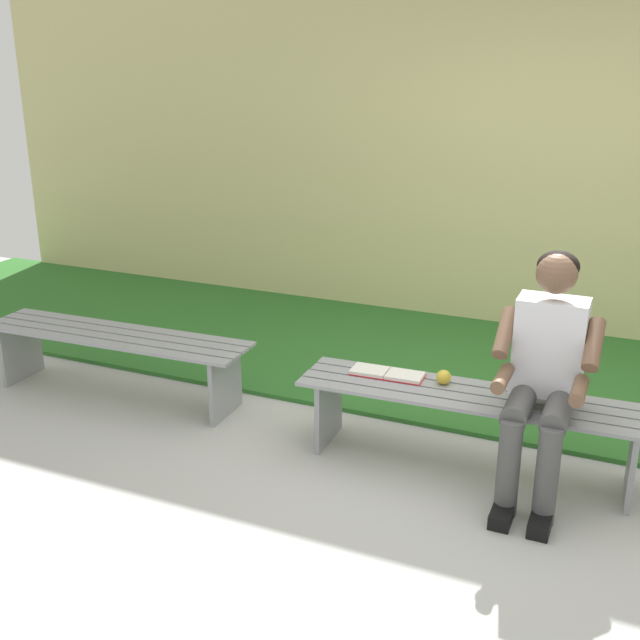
{
  "coord_description": "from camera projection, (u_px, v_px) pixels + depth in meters",
  "views": [
    {
      "loc": [
        -0.74,
        3.7,
        2.12
      ],
      "look_at": [
        0.82,
        0.15,
        0.79
      ],
      "focal_mm": 42.79,
      "sensor_mm": 36.0,
      "label": 1
    }
  ],
  "objects": [
    {
      "name": "bench_near",
      "position": [
        471.0,
        411.0,
        4.07
      ],
      "size": [
        1.89,
        0.48,
        0.44
      ],
      "rotation": [
        0.0,
        0.0,
        0.03
      ],
      "color": "gray",
      "rests_on": "ground"
    },
    {
      "name": "person_seated",
      "position": [
        544.0,
        369.0,
        3.73
      ],
      "size": [
        0.5,
        0.69,
        1.24
      ],
      "color": "silver",
      "rests_on": "ground"
    },
    {
      "name": "brick_wall",
      "position": [
        491.0,
        145.0,
        6.09
      ],
      "size": [
        9.5,
        0.24,
        2.92
      ],
      "primitive_type": "cube",
      "color": "#D1C684",
      "rests_on": "ground"
    },
    {
      "name": "apple",
      "position": [
        444.0,
        377.0,
        4.15
      ],
      "size": [
        0.08,
        0.08,
        0.08
      ],
      "primitive_type": "sphere",
      "color": "gold",
      "rests_on": "bench_near"
    },
    {
      "name": "grass_strip",
      "position": [
        360.0,
        349.0,
        5.83
      ],
      "size": [
        9.0,
        2.1,
        0.03
      ],
      "primitive_type": "cube",
      "color": "#2D6B28",
      "rests_on": "ground"
    },
    {
      "name": "book_open",
      "position": [
        387.0,
        374.0,
        4.27
      ],
      "size": [
        0.42,
        0.17,
        0.02
      ],
      "rotation": [
        0.0,
        0.0,
        0.03
      ],
      "color": "white",
      "rests_on": "bench_near"
    },
    {
      "name": "bench_far",
      "position": [
        116.0,
        348.0,
        4.95
      ],
      "size": [
        1.85,
        0.48,
        0.44
      ],
      "rotation": [
        0.0,
        0.0,
        0.03
      ],
      "color": "gray",
      "rests_on": "ground"
    },
    {
      "name": "ground_plane",
      "position": [
        186.0,
        516.0,
        3.76
      ],
      "size": [
        10.0,
        7.0,
        0.04
      ],
      "primitive_type": "cube",
      "color": "#B2B2AD"
    }
  ]
}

